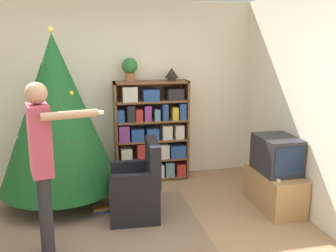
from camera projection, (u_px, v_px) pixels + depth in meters
wall_back at (109, 92)px, 5.46m from camera, size 8.00×0.10×2.60m
area_rug at (96, 235)px, 4.00m from camera, size 2.34×1.91×0.01m
bookshelf at (152, 133)px, 5.50m from camera, size 1.08×0.31×1.47m
tv_stand at (274, 189)px, 4.64m from camera, size 0.43×0.87×0.46m
television at (277, 154)px, 4.54m from camera, size 0.43×0.58×0.44m
game_remote at (277, 179)px, 4.31m from camera, size 0.04×0.12×0.02m
christmas_tree at (56, 113)px, 4.59m from camera, size 1.48×1.48×2.19m
armchair at (137, 191)px, 4.35m from camera, size 0.60×0.59×0.92m
standing_person at (42, 158)px, 3.37m from camera, size 0.69×0.46×1.69m
potted_plant at (130, 68)px, 5.22m from camera, size 0.22×0.22×0.33m
table_lamp at (172, 74)px, 5.37m from camera, size 0.20×0.20×0.18m
book_pile_near_tree at (101, 209)px, 4.55m from camera, size 0.20×0.16×0.06m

